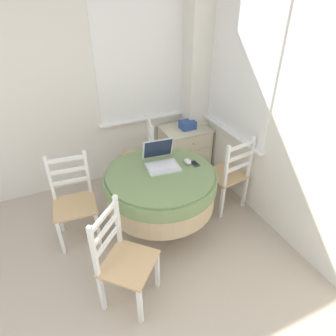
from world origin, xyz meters
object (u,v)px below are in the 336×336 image
object	(u,v)px
round_dining_table	(161,186)
dining_chair_left_flank	(74,202)
dining_chair_near_back_window	(142,157)
corner_cabinet	(185,149)
dining_chair_camera_near	(123,261)
computer_mouse	(188,162)
cell_phone	(195,164)
storage_box	(188,125)
dining_chair_near_right_window	(228,175)
laptop	(161,160)

from	to	relation	value
round_dining_table	dining_chair_left_flank	world-z (taller)	dining_chair_left_flank
dining_chair_near_back_window	dining_chair_left_flank	world-z (taller)	same
dining_chair_left_flank	round_dining_table	bearing A→B (deg)	-19.36
round_dining_table	corner_cabinet	bearing A→B (deg)	51.40
dining_chair_camera_near	corner_cabinet	world-z (taller)	dining_chair_camera_near
round_dining_table	computer_mouse	distance (m)	0.37
round_dining_table	corner_cabinet	size ratio (longest dim) A/B	1.72
dining_chair_camera_near	cell_phone	bearing A→B (deg)	32.67
dining_chair_camera_near	storage_box	distance (m)	2.12
dining_chair_camera_near	dining_chair_near_back_window	bearing A→B (deg)	64.62
dining_chair_near_back_window	storage_box	world-z (taller)	dining_chair_near_back_window
corner_cabinet	storage_box	size ratio (longest dim) A/B	3.33
computer_mouse	cell_phone	bearing A→B (deg)	-28.31
computer_mouse	dining_chair_near_right_window	world-z (taller)	dining_chair_near_right_window
laptop	dining_chair_camera_near	size ratio (longest dim) A/B	0.38
computer_mouse	dining_chair_near_right_window	distance (m)	0.63
dining_chair_camera_near	corner_cabinet	xyz separation A→B (m)	(1.37, 1.60, -0.12)
storage_box	corner_cabinet	bearing A→B (deg)	133.57
dining_chair_camera_near	storage_box	xyz separation A→B (m)	(1.39, 1.58, 0.25)
dining_chair_near_right_window	dining_chair_left_flank	world-z (taller)	same
computer_mouse	dining_chair_near_back_window	world-z (taller)	dining_chair_near_back_window
laptop	cell_phone	size ratio (longest dim) A/B	3.04
computer_mouse	storage_box	bearing A→B (deg)	62.23
laptop	storage_box	size ratio (longest dim) A/B	1.82
round_dining_table	dining_chair_near_right_window	distance (m)	0.87
laptop	dining_chair_near_right_window	size ratio (longest dim) A/B	0.38
dining_chair_near_back_window	dining_chair_left_flank	size ratio (longest dim) A/B	1.00
round_dining_table	dining_chair_near_right_window	size ratio (longest dim) A/B	1.19
dining_chair_left_flank	storage_box	bearing A→B (deg)	22.63
cell_phone	laptop	bearing A→B (deg)	158.79
dining_chair_near_back_window	dining_chair_left_flank	distance (m)	1.08
laptop	dining_chair_near_back_window	size ratio (longest dim) A/B	0.38
laptop	round_dining_table	bearing A→B (deg)	-116.92
computer_mouse	dining_chair_left_flank	size ratio (longest dim) A/B	0.11
laptop	dining_chair_near_back_window	bearing A→B (deg)	86.80
dining_chair_near_back_window	laptop	bearing A→B (deg)	-93.20
laptop	cell_phone	bearing A→B (deg)	-21.21
dining_chair_camera_near	laptop	bearing A→B (deg)	48.75
laptop	dining_chair_left_flank	bearing A→B (deg)	169.66
computer_mouse	corner_cabinet	distance (m)	1.14
computer_mouse	dining_chair_near_right_window	xyz separation A→B (m)	(0.54, 0.01, -0.32)
dining_chair_near_back_window	round_dining_table	bearing A→B (deg)	-97.04
round_dining_table	corner_cabinet	distance (m)	1.28
laptop	dining_chair_camera_near	world-z (taller)	laptop
laptop	dining_chair_left_flank	distance (m)	0.96
round_dining_table	cell_phone	world-z (taller)	cell_phone
dining_chair_near_back_window	storage_box	bearing A→B (deg)	9.72
computer_mouse	cell_phone	world-z (taller)	computer_mouse
computer_mouse	corner_cabinet	world-z (taller)	computer_mouse
laptop	dining_chair_left_flank	world-z (taller)	laptop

